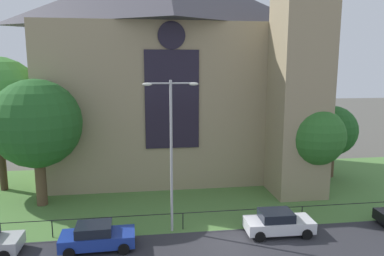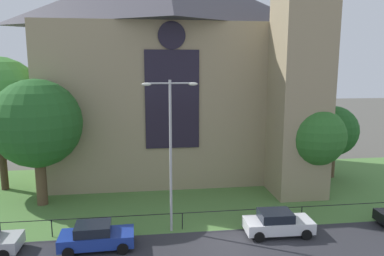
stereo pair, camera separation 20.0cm
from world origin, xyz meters
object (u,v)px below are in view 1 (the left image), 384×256
at_px(streetlamp_near, 171,139).
at_px(parked_car_white, 278,223).
at_px(tree_left_near, 37,124).
at_px(tree_right_near, 315,136).
at_px(tree_right_far, 332,131).
at_px(church_building, 175,67).
at_px(parked_car_blue, 97,237).

xyz_separation_m(streetlamp_near, parked_car_white, (6.55, -1.36, -5.24)).
height_order(tree_left_near, tree_right_near, tree_left_near).
distance_m(tree_left_near, tree_right_far, 25.62).
xyz_separation_m(tree_right_near, streetlamp_near, (-11.77, -4.65, 1.04)).
bearing_deg(tree_right_near, church_building, 140.78).
distance_m(tree_left_near, parked_car_white, 18.33).
bearing_deg(parked_car_white, streetlamp_near, 169.81).
relative_size(tree_right_near, streetlamp_near, 0.76).
bearing_deg(tree_left_near, church_building, 33.65).
bearing_deg(tree_right_far, streetlamp_near, -149.07).
xyz_separation_m(tree_right_near, tree_right_far, (4.10, 4.86, -0.53)).
height_order(tree_left_near, parked_car_white, tree_left_near).
xyz_separation_m(church_building, parked_car_blue, (-5.96, -14.78, -9.53)).
bearing_deg(streetlamp_near, parked_car_blue, -158.76).
bearing_deg(church_building, parked_car_white, -70.63).
xyz_separation_m(church_building, tree_left_near, (-10.89, -7.25, -4.04)).
relative_size(tree_right_near, parked_car_white, 1.71).
xyz_separation_m(tree_right_near, parked_car_blue, (-16.24, -6.39, -4.19)).
bearing_deg(tree_right_near, tree_right_far, 49.83).
distance_m(church_building, tree_left_near, 13.70).
bearing_deg(parked_car_blue, streetlamp_near, 19.69).
height_order(streetlamp_near, parked_car_white, streetlamp_near).
distance_m(tree_right_near, streetlamp_near, 12.70).
xyz_separation_m(tree_left_near, parked_car_blue, (4.93, -7.53, -5.48)).
distance_m(tree_left_near, parked_car_blue, 10.54).
xyz_separation_m(tree_right_far, parked_car_blue, (-20.35, -11.25, -3.66)).
relative_size(church_building, parked_car_white, 6.12).
height_order(church_building, tree_right_far, church_building).
height_order(church_building, parked_car_white, church_building).
relative_size(tree_right_far, parked_car_blue, 1.59).
relative_size(tree_left_near, tree_right_near, 1.31).
distance_m(tree_right_near, parked_car_white, 9.00).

